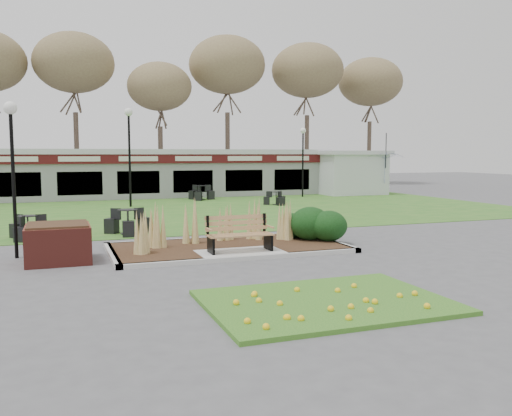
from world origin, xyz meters
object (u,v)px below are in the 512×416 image
object	(u,v)px
lamp_post_far_right	(303,147)
bistro_set_c	(128,226)
lamp_post_mid_right	(129,135)
bistro_set_a	(28,231)
bistro_set_d	(276,200)
patio_umbrella	(386,167)
park_bench	(239,233)
brick_planter	(58,243)
lamp_post_near_left	(12,145)
service_hut	(350,172)
food_pavilion	(135,173)
bistro_set_b	(201,195)

from	to	relation	value
lamp_post_far_right	bistro_set_c	size ratio (longest dim) A/B	2.76
lamp_post_mid_right	bistro_set_a	size ratio (longest dim) A/B	3.61
bistro_set_d	patio_umbrella	size ratio (longest dim) A/B	0.45
park_bench	bistro_set_a	bearing A→B (deg)	137.95
brick_planter	bistro_set_a	xyz separation A→B (m)	(-0.87, 4.00, -0.21)
brick_planter	patio_umbrella	bearing A→B (deg)	38.21
brick_planter	lamp_post_far_right	distance (m)	21.45
lamp_post_near_left	bistro_set_d	distance (m)	16.06
service_hut	bistro_set_c	xyz separation A→B (m)	(-15.75, -13.00, -1.16)
park_bench	lamp_post_far_right	size ratio (longest dim) A/B	0.41
food_pavilion	lamp_post_far_right	bearing A→B (deg)	-17.08
brick_planter	bistro_set_c	xyz separation A→B (m)	(2.15, 4.00, -0.19)
service_hut	lamp_post_far_right	bearing A→B (deg)	-165.46
lamp_post_near_left	bistro_set_d	bearing A→B (deg)	43.17
lamp_post_far_right	lamp_post_near_left	bearing A→B (deg)	-134.88
brick_planter	lamp_post_far_right	xyz separation A→B (m)	(14.04, 16.00, 2.58)
park_bench	patio_umbrella	bearing A→B (deg)	46.86
lamp_post_near_left	bistro_set_d	world-z (taller)	lamp_post_near_left
brick_planter	lamp_post_near_left	bearing A→B (deg)	138.26
park_bench	lamp_post_mid_right	world-z (taller)	lamp_post_mid_right
park_bench	patio_umbrella	xyz separation A→B (m)	(15.06, 16.07, 1.20)
lamp_post_mid_right	bistro_set_c	xyz separation A→B (m)	(-1.26, -9.32, -3.25)
park_bench	food_pavilion	distance (m)	19.73
food_pavilion	lamp_post_near_left	size ratio (longest dim) A/B	6.26
lamp_post_mid_right	lamp_post_far_right	bearing A→B (deg)	14.14
park_bench	bistro_set_c	distance (m)	5.27
bistro_set_d	service_hut	bearing A→B (deg)	35.64
lamp_post_far_right	patio_umbrella	size ratio (longest dim) A/B	1.49
park_bench	patio_umbrella	world-z (taller)	patio_umbrella
park_bench	bistro_set_d	size ratio (longest dim) A/B	1.34
service_hut	food_pavilion	bearing A→B (deg)	171.73
bistro_set_c	bistro_set_d	size ratio (longest dim) A/B	1.20
brick_planter	food_pavilion	size ratio (longest dim) A/B	0.06
park_bench	lamp_post_near_left	xyz separation A→B (m)	(-5.40, 1.64, 2.28)
park_bench	bistro_set_a	distance (m)	7.10
bistro_set_d	lamp_post_mid_right	bearing A→B (deg)	167.51
brick_planter	service_hut	world-z (taller)	service_hut
lamp_post_mid_right	bistro_set_c	distance (m)	9.95
bistro_set_a	bistro_set_c	bearing A→B (deg)	0.00
food_pavilion	bistro_set_c	bearing A→B (deg)	-98.56
lamp_post_mid_right	lamp_post_far_right	world-z (taller)	lamp_post_mid_right
lamp_post_near_left	bistro_set_b	world-z (taller)	lamp_post_near_left
park_bench	bistro_set_b	world-z (taller)	park_bench
patio_umbrella	brick_planter	bearing A→B (deg)	-141.79
brick_planter	bistro_set_d	distance (m)	15.79
bistro_set_a	bistro_set_c	distance (m)	3.01
lamp_post_far_right	bistro_set_d	xyz separation A→B (m)	(-3.49, -4.27, -2.81)
service_hut	bistro_set_d	size ratio (longest dim) A/B	3.47
park_bench	food_pavilion	world-z (taller)	food_pavilion
lamp_post_mid_right	patio_umbrella	bearing A→B (deg)	7.11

